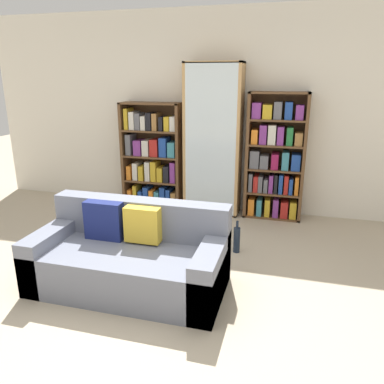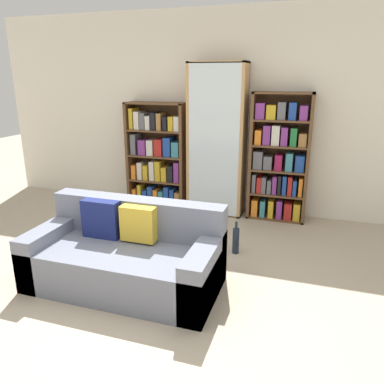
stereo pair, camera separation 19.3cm
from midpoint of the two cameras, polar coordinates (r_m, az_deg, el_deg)
ground_plane at (r=3.22m, az=-9.04°, el=-17.88°), size 16.00×16.00×0.00m
wall_back at (r=5.26m, az=2.63°, el=11.89°), size 6.83×0.06×2.70m
couch at (r=3.48m, az=-10.97°, el=-9.88°), size 1.70×0.82×0.74m
bookshelf_left at (r=5.42m, az=-6.98°, el=5.10°), size 0.86×0.32×1.50m
display_cabinet at (r=5.08m, az=2.16°, el=7.82°), size 0.75×0.36×2.02m
bookshelf_right at (r=5.02m, az=11.46°, el=4.92°), size 0.76×0.32×1.66m
wine_bottle at (r=4.10m, az=5.48°, el=-7.22°), size 0.07×0.07×0.36m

